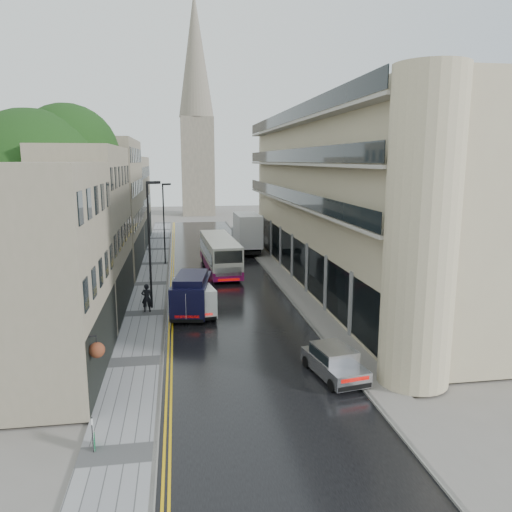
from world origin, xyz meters
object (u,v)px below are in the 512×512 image
object	(u,v)px
tree_near	(36,212)
cream_bus	(211,261)
white_lorry	(238,235)
navy_van	(172,301)
white_van	(185,306)
pedestrian	(147,298)
estate_sign	(93,435)
tree_far	(80,205)
silver_hatchback	(333,376)
lamp_post_near	(149,246)
lamp_post_far	(164,224)

from	to	relation	value
tree_near	cream_bus	size ratio (longest dim) A/B	1.22
white_lorry	navy_van	bearing A→B (deg)	-107.86
navy_van	white_van	bearing A→B (deg)	-9.28
pedestrian	estate_sign	bearing A→B (deg)	89.10
tree_far	pedestrian	distance (m)	15.82
navy_van	estate_sign	distance (m)	14.47
navy_van	estate_sign	bearing A→B (deg)	-92.03
silver_hatchback	navy_van	xyz separation A→B (m)	(-7.12, 11.06, 0.66)
tree_near	pedestrian	bearing A→B (deg)	-4.24
lamp_post_near	silver_hatchback	bearing A→B (deg)	-80.98
pedestrian	estate_sign	xyz separation A→B (m)	(-0.99, -16.35, -0.47)
tree_near	white_lorry	size ratio (longest dim) A/B	1.66
white_van	tree_near	bearing A→B (deg)	153.25
tree_far	estate_sign	bearing A→B (deg)	-79.64
silver_hatchback	lamp_post_near	size ratio (longest dim) A/B	0.46
silver_hatchback	estate_sign	distance (m)	10.33
lamp_post_far	white_van	bearing A→B (deg)	-107.90
silver_hatchback	white_van	bearing A→B (deg)	110.97
tree_near	white_lorry	world-z (taller)	tree_near
tree_near	estate_sign	distance (m)	18.90
silver_hatchback	lamp_post_near	distance (m)	16.94
cream_bus	pedestrian	xyz separation A→B (m)	(-4.97, -9.28, -0.49)
pedestrian	white_lorry	bearing A→B (deg)	-111.16
cream_bus	lamp_post_near	bearing A→B (deg)	-121.93
lamp_post_near	lamp_post_far	world-z (taller)	lamp_post_near
white_van	pedestrian	size ratio (longest dim) A/B	2.46
tree_near	white_lorry	distance (m)	25.13
pedestrian	tree_near	bearing A→B (deg)	-1.67
white_van	estate_sign	world-z (taller)	white_van
tree_near	lamp_post_far	distance (m)	17.64
white_van	navy_van	size ratio (longest dim) A/B	0.86
cream_bus	silver_hatchback	size ratio (longest dim) A/B	2.85
silver_hatchback	white_van	distance (m)	12.52
cream_bus	lamp_post_far	xyz separation A→B (m)	(-4.08, 6.86, 2.48)
pedestrian	cream_bus	bearing A→B (deg)	-115.59
tree_far	estate_sign	world-z (taller)	tree_far
navy_van	pedestrian	distance (m)	2.79
tree_far	white_lorry	size ratio (longest dim) A/B	1.49
navy_van	estate_sign	world-z (taller)	navy_van
white_lorry	lamp_post_far	distance (m)	8.78
tree_near	navy_van	world-z (taller)	tree_near
white_lorry	silver_hatchback	size ratio (longest dim) A/B	2.10
lamp_post_far	estate_sign	bearing A→B (deg)	-116.23
tree_far	lamp_post_near	world-z (taller)	tree_far
tree_far	lamp_post_near	xyz separation A→B (m)	(6.72, -12.58, -1.77)
navy_van	lamp_post_far	xyz separation A→B (m)	(-0.84, 18.30, 2.62)
cream_bus	silver_hatchback	distance (m)	22.85
white_van	navy_van	distance (m)	0.89
lamp_post_far	estate_sign	distance (m)	32.72
cream_bus	pedestrian	world-z (taller)	cream_bus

